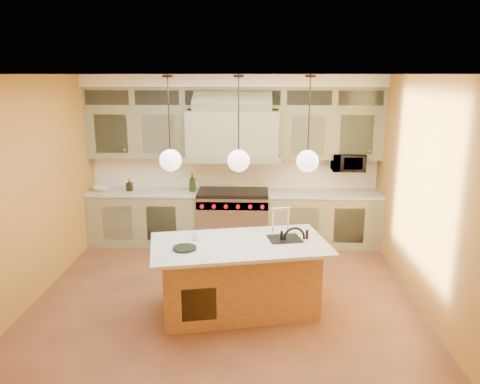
{
  "coord_description": "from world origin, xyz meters",
  "views": [
    {
      "loc": [
        0.4,
        -5.62,
        2.9
      ],
      "look_at": [
        0.17,
        0.7,
        1.3
      ],
      "focal_mm": 35.0,
      "sensor_mm": 36.0,
      "label": 1
    }
  ],
  "objects_px": {
    "kitchen_island": "(239,276)",
    "counter_stool": "(296,267)",
    "microwave": "(348,162)",
    "range": "(233,217)"
  },
  "relations": [
    {
      "from": "kitchen_island",
      "to": "counter_stool",
      "type": "relative_size",
      "value": 2.13
    },
    {
      "from": "microwave",
      "to": "kitchen_island",
      "type": "bearing_deg",
      "value": -125.03
    },
    {
      "from": "counter_stool",
      "to": "microwave",
      "type": "distance_m",
      "value": 2.86
    },
    {
      "from": "counter_stool",
      "to": "microwave",
      "type": "xyz_separation_m",
      "value": [
        1.05,
        2.52,
        0.84
      ]
    },
    {
      "from": "microwave",
      "to": "range",
      "type": "bearing_deg",
      "value": -176.88
    },
    {
      "from": "kitchen_island",
      "to": "counter_stool",
      "type": "distance_m",
      "value": 0.71
    },
    {
      "from": "range",
      "to": "microwave",
      "type": "xyz_separation_m",
      "value": [
        1.95,
        0.11,
        0.96
      ]
    },
    {
      "from": "kitchen_island",
      "to": "microwave",
      "type": "xyz_separation_m",
      "value": [
        1.75,
        2.5,
        0.98
      ]
    },
    {
      "from": "kitchen_island",
      "to": "microwave",
      "type": "distance_m",
      "value": 3.21
    },
    {
      "from": "range",
      "to": "microwave",
      "type": "bearing_deg",
      "value": 3.12
    }
  ]
}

